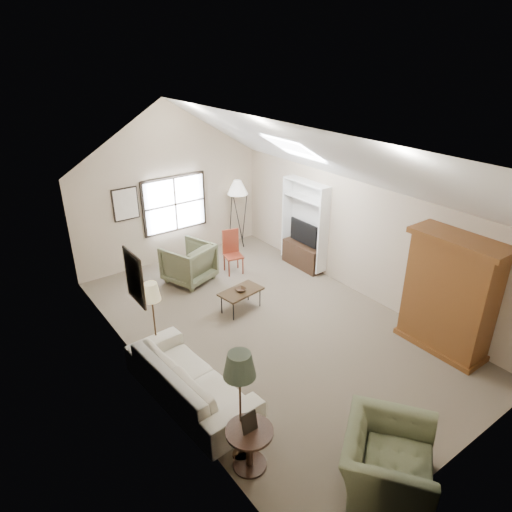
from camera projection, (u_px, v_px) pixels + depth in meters
room_shell at (270, 168)px, 7.70m from camera, size 5.01×8.01×4.00m
window at (175, 204)px, 11.39m from camera, size 1.72×0.08×1.42m
skylight at (294, 148)px, 9.04m from camera, size 0.80×1.20×0.52m
wall_art at (130, 238)px, 8.74m from camera, size 1.97×3.71×0.88m
armoire at (450, 295)px, 8.02m from camera, size 0.60×1.50×2.20m
tv_alcove at (305, 224)px, 11.00m from camera, size 0.32×1.30×2.10m
media_console at (302, 256)px, 11.35m from camera, size 0.34×1.18×0.60m
tv_panel at (304, 233)px, 11.08m from camera, size 0.05×0.90×0.55m
sofa at (190, 379)px, 7.12m from camera, size 1.16×2.57×0.73m
armchair_near at (388, 461)px, 5.68m from camera, size 1.65×1.61×0.81m
armchair_far at (189, 263)px, 10.62m from camera, size 1.26×1.28×0.92m
coffee_table at (241, 300)px, 9.54m from camera, size 0.97×0.63×0.46m
bowl at (241, 290)px, 9.43m from camera, size 0.25×0.25×0.05m
side_table at (250, 448)px, 5.98m from camera, size 0.67×0.67×0.63m
side_chair at (233, 252)px, 10.97m from camera, size 0.50×0.50×1.06m
tripod_lamp at (238, 213)px, 12.34m from camera, size 0.59×0.59×1.86m
dark_lamp at (240, 407)px, 5.88m from camera, size 0.45×0.45×1.75m
tan_lamp at (154, 322)px, 7.81m from camera, size 0.34×0.34×1.57m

